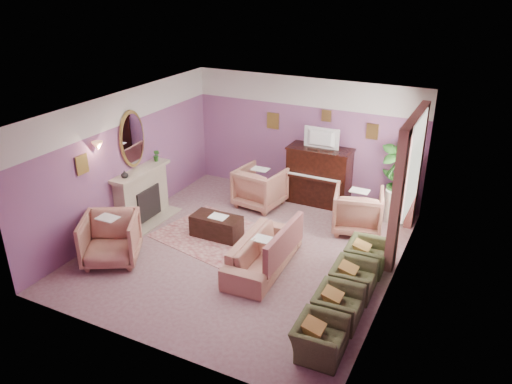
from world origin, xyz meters
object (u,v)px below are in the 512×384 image
at_px(floral_armchair_front, 110,237).
at_px(side_table, 396,205).
at_px(television, 320,137).
at_px(olive_chair_a, 320,334).
at_px(olive_chair_c, 353,275).
at_px(piano, 319,176).
at_px(olive_chair_b, 338,301).
at_px(floral_armchair_left, 260,185).
at_px(olive_chair_d, 366,252).
at_px(coffee_table, 217,226).
at_px(sofa, 263,247).
at_px(floral_armchair_right, 358,208).

xyz_separation_m(floral_armchair_front, side_table, (4.34, 4.01, -0.15)).
xyz_separation_m(television, olive_chair_a, (1.74, -4.67, -1.26)).
distance_m(olive_chair_a, olive_chair_c, 1.64).
bearing_deg(olive_chair_a, piano, 110.18).
distance_m(olive_chair_b, side_table, 3.80).
xyz_separation_m(floral_armchair_left, olive_chair_b, (2.87, -3.16, -0.16)).
bearing_deg(olive_chair_c, olive_chair_b, -90.00).
distance_m(olive_chair_a, olive_chair_d, 2.46).
xyz_separation_m(piano, olive_chair_d, (1.74, -2.26, -0.31)).
relative_size(olive_chair_b, side_table, 1.11).
bearing_deg(olive_chair_d, piano, 127.48).
height_order(piano, coffee_table, piano).
distance_m(sofa, side_table, 3.43).
distance_m(olive_chair_a, side_table, 4.62).
xyz_separation_m(coffee_table, floral_armchair_front, (-1.25, -1.67, 0.28)).
relative_size(floral_armchair_left, floral_armchair_right, 1.00).
height_order(coffee_table, olive_chair_d, olive_chair_d).
bearing_deg(floral_armchair_right, sofa, -117.60).
xyz_separation_m(piano, olive_chair_a, (1.74, -4.72, -0.31)).
relative_size(piano, olive_chair_a, 1.80).
xyz_separation_m(floral_armchair_front, olive_chair_b, (4.27, 0.21, -0.16)).
height_order(floral_armchair_left, olive_chair_d, floral_armchair_left).
bearing_deg(olive_chair_a, olive_chair_c, 90.00).
distance_m(sofa, floral_armchair_right, 2.42).
bearing_deg(coffee_table, television, 61.94).
bearing_deg(olive_chair_b, piano, 113.97).
xyz_separation_m(television, floral_armchair_left, (-1.13, -0.69, -1.10)).
distance_m(olive_chair_b, olive_chair_d, 1.64).
height_order(floral_armchair_left, olive_chair_b, floral_armchair_left).
bearing_deg(coffee_table, olive_chair_d, 3.47).
distance_m(floral_armchair_front, olive_chair_a, 4.31).
bearing_deg(side_table, olive_chair_b, -91.03).
height_order(sofa, olive_chair_c, sofa).
xyz_separation_m(floral_armchair_front, olive_chair_d, (4.27, 1.85, -0.16)).
bearing_deg(sofa, olive_chair_c, -0.63).
xyz_separation_m(television, olive_chair_c, (1.74, -3.03, -1.26)).
height_order(floral_armchair_right, olive_chair_c, floral_armchair_right).
xyz_separation_m(piano, side_table, (1.80, -0.10, -0.30)).
distance_m(piano, floral_armchair_front, 4.83).
relative_size(floral_armchair_front, olive_chair_b, 1.29).
relative_size(television, sofa, 0.39).
distance_m(piano, sofa, 3.08).
bearing_deg(olive_chair_b, floral_armchair_left, 132.20).
relative_size(olive_chair_a, olive_chair_d, 1.00).
height_order(piano, television, television).
xyz_separation_m(floral_armchair_left, side_table, (2.93, 0.64, -0.15)).
height_order(television, olive_chair_a, television).
bearing_deg(floral_armchair_front, olive_chair_b, 2.82).
bearing_deg(floral_armchair_front, olive_chair_a, -8.13).
bearing_deg(olive_chair_d, floral_armchair_right, 112.32).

